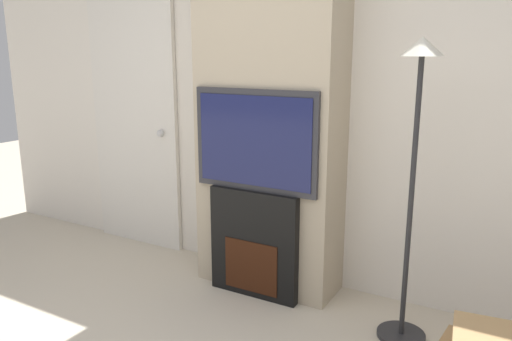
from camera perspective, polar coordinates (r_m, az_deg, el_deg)
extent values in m
cube|color=silver|center=(3.58, 3.29, 8.65)|extent=(6.00, 0.06, 2.70)
cube|color=tan|center=(3.38, 1.61, 8.39)|extent=(0.99, 0.38, 2.70)
cube|color=black|center=(3.45, 0.00, -8.24)|extent=(0.65, 0.14, 0.75)
cube|color=#33160A|center=(3.45, -0.61, -10.95)|extent=(0.40, 0.01, 0.36)
cube|color=#2D2D33|center=(3.25, 0.00, 3.44)|extent=(0.89, 0.06, 0.67)
cube|color=#191E4C|center=(3.22, -0.29, 3.35)|extent=(0.82, 0.01, 0.59)
cylinder|color=#262628|center=(3.23, 16.23, -17.57)|extent=(0.28, 0.28, 0.03)
cylinder|color=#262628|center=(2.90, 17.27, -3.65)|extent=(0.03, 0.03, 1.60)
cone|color=silver|center=(2.78, 18.51, 13.31)|extent=(0.22, 0.22, 0.10)
cube|color=silver|center=(4.36, -13.68, 5.06)|extent=(0.89, 0.04, 2.08)
sphere|color=silver|center=(4.13, -10.85, 4.17)|extent=(0.06, 0.06, 0.06)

